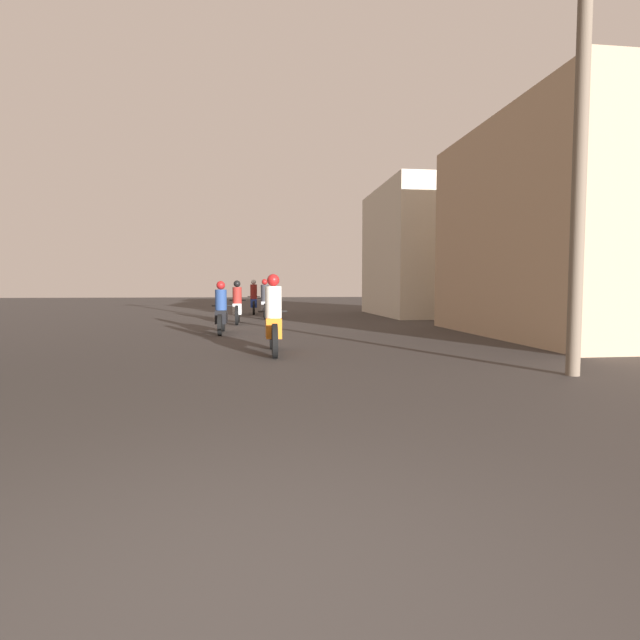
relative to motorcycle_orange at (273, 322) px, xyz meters
The scene contains 8 objects.
motorcycle_orange is the anchor object (origin of this frame).
motorcycle_black 4.61m from the motorcycle_orange, 106.43° to the left, with size 0.60×1.93×1.48m.
motorcycle_white 8.19m from the motorcycle_orange, 96.91° to the left, with size 0.60×1.99×1.54m.
motorcycle_silver 10.96m from the motorcycle_orange, 89.79° to the left, with size 0.60×2.08×1.63m.
motorcycle_blue 14.21m from the motorcycle_orange, 91.70° to the left, with size 0.60×2.08×1.66m.
building_right_near 8.76m from the motorcycle_orange, 17.20° to the left, with size 4.90×7.66×5.65m.
building_right_far 15.12m from the motorcycle_orange, 57.69° to the left, with size 5.43×7.06×5.84m.
utility_pole_near 5.97m from the motorcycle_orange, 34.87° to the right, with size 1.60×0.20×6.52m.
Camera 1 is at (0.14, -1.81, 1.33)m, focal length 28.00 mm.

